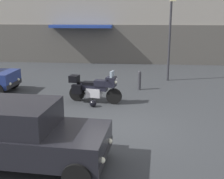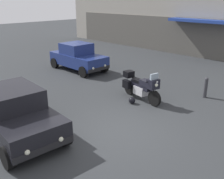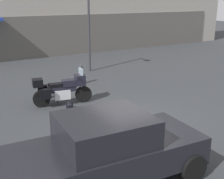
{
  "view_description": "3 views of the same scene",
  "coord_description": "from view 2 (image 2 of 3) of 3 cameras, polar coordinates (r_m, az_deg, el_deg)",
  "views": [
    {
      "loc": [
        0.58,
        -8.6,
        3.59
      ],
      "look_at": [
        -0.32,
        0.92,
        1.07
      ],
      "focal_mm": 46.46,
      "sensor_mm": 36.0,
      "label": 1
    },
    {
      "loc": [
        5.25,
        -5.41,
        4.2
      ],
      "look_at": [
        -1.0,
        0.82,
        1.03
      ],
      "focal_mm": 40.97,
      "sensor_mm": 36.0,
      "label": 2
    },
    {
      "loc": [
        -5.15,
        -7.43,
        3.91
      ],
      "look_at": [
        -0.25,
        0.76,
        0.99
      ],
      "focal_mm": 47.91,
      "sensor_mm": 36.0,
      "label": 3
    }
  ],
  "objects": [
    {
      "name": "car_hatchback_near",
      "position": [
        15.83,
        -7.62,
        7.2
      ],
      "size": [
        3.89,
        1.8,
        1.64
      ],
      "rotation": [
        0.0,
        0.0,
        -0.01
      ],
      "color": "navy",
      "rests_on": "ground"
    },
    {
      "name": "car_sedan_far",
      "position": [
        8.86,
        -21.52,
        -4.38
      ],
      "size": [
        4.66,
        2.17,
        1.56
      ],
      "rotation": [
        0.0,
        0.0,
        -0.07
      ],
      "color": "black",
      "rests_on": "ground"
    },
    {
      "name": "bollard_curbside",
      "position": [
        12.04,
        20.17,
        0.56
      ],
      "size": [
        0.16,
        0.16,
        0.93
      ],
      "color": "#333338",
      "rests_on": "ground"
    },
    {
      "name": "motorcycle",
      "position": [
        11.09,
        6.5,
        0.79
      ],
      "size": [
        2.25,
        0.95,
        1.36
      ],
      "rotation": [
        0.0,
        0.0,
        -0.18
      ],
      "color": "black",
      "rests_on": "ground"
    },
    {
      "name": "ground_plane",
      "position": [
        8.63,
        0.85,
        -9.37
      ],
      "size": [
        80.0,
        80.0,
        0.0
      ],
      "primitive_type": "plane",
      "color": "#2D3033"
    },
    {
      "name": "helmet",
      "position": [
        10.78,
        4.49,
        -2.44
      ],
      "size": [
        0.28,
        0.28,
        0.28
      ],
      "primitive_type": "sphere",
      "color": "black",
      "rests_on": "ground"
    }
  ]
}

